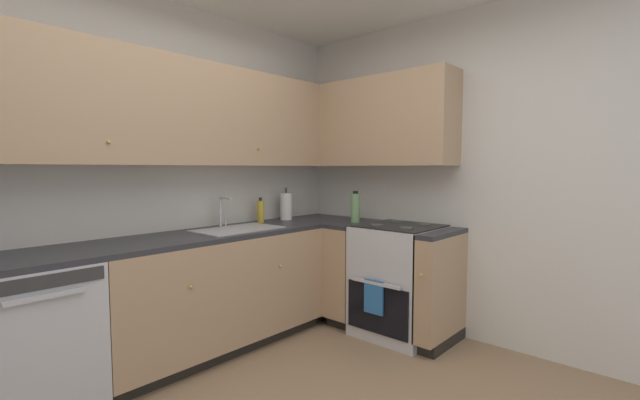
{
  "coord_description": "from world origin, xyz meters",
  "views": [
    {
      "loc": [
        -1.36,
        -1.26,
        1.37
      ],
      "look_at": [
        1.0,
        0.88,
        1.13
      ],
      "focal_mm": 23.82,
      "sensor_mm": 36.0,
      "label": 1
    }
  ],
  "objects_px": {
    "soap_bottle": "(261,211)",
    "oil_bottle": "(355,208)",
    "oven_range": "(400,279)",
    "paper_towel_roll": "(286,206)",
    "dishwasher": "(31,340)"
  },
  "relations": [
    {
      "from": "soap_bottle",
      "to": "dishwasher",
      "type": "bearing_deg",
      "value": -174.21
    },
    {
      "from": "oven_range",
      "to": "soap_bottle",
      "type": "bearing_deg",
      "value": 119.07
    },
    {
      "from": "soap_bottle",
      "to": "oil_bottle",
      "type": "distance_m",
      "value": 0.83
    },
    {
      "from": "paper_towel_roll",
      "to": "soap_bottle",
      "type": "bearing_deg",
      "value": 176.03
    },
    {
      "from": "oven_range",
      "to": "soap_bottle",
      "type": "xyz_separation_m",
      "value": [
        -0.59,
        1.06,
        0.54
      ]
    },
    {
      "from": "soap_bottle",
      "to": "paper_towel_roll",
      "type": "height_order",
      "value": "paper_towel_roll"
    },
    {
      "from": "oven_range",
      "to": "oil_bottle",
      "type": "distance_m",
      "value": 0.72
    },
    {
      "from": "oven_range",
      "to": "soap_bottle",
      "type": "relative_size",
      "value": 4.77
    },
    {
      "from": "dishwasher",
      "to": "oil_bottle",
      "type": "height_order",
      "value": "oil_bottle"
    },
    {
      "from": "paper_towel_roll",
      "to": "dishwasher",
      "type": "bearing_deg",
      "value": -175.56
    },
    {
      "from": "paper_towel_roll",
      "to": "oil_bottle",
      "type": "bearing_deg",
      "value": -64.51
    },
    {
      "from": "soap_bottle",
      "to": "paper_towel_roll",
      "type": "relative_size",
      "value": 0.71
    },
    {
      "from": "oil_bottle",
      "to": "paper_towel_roll",
      "type": "bearing_deg",
      "value": 115.49
    },
    {
      "from": "dishwasher",
      "to": "oven_range",
      "type": "bearing_deg",
      "value": -20.28
    },
    {
      "from": "soap_bottle",
      "to": "oil_bottle",
      "type": "relative_size",
      "value": 0.8
    }
  ]
}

